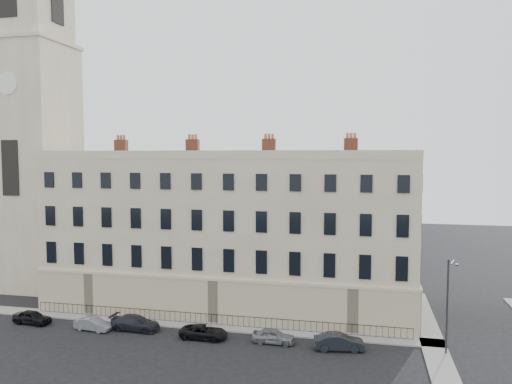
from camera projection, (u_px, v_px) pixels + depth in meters
ground at (265, 354)px, 38.56m from camera, size 160.00×160.00×0.00m
terrace at (231, 232)px, 50.94m from camera, size 36.22×12.22×17.00m
church_tower at (33, 126)px, 57.25m from camera, size 8.00×8.13×44.00m
pavement_terrace at (168, 323)px, 45.58m from camera, size 48.00×2.00×0.12m
pavement_east_return at (428, 331)px, 43.56m from camera, size 2.00×24.00×0.12m
railings at (211, 319)px, 45.07m from camera, size 35.00×0.04×0.96m
car_a at (32, 317)px, 45.49m from camera, size 3.67×1.71×1.22m
car_b at (93, 324)px, 43.81m from camera, size 3.51×1.58×1.12m
car_c at (135, 323)px, 43.85m from camera, size 4.50×1.95×1.29m
car_d at (204, 332)px, 41.84m from camera, size 4.05×1.90×1.12m
car_e at (274, 336)px, 40.79m from camera, size 3.52×1.46×1.19m
car_f at (339, 342)px, 39.34m from camera, size 4.16×2.02×1.31m
streetlamp at (448, 303)px, 38.05m from camera, size 0.61×1.57×7.48m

